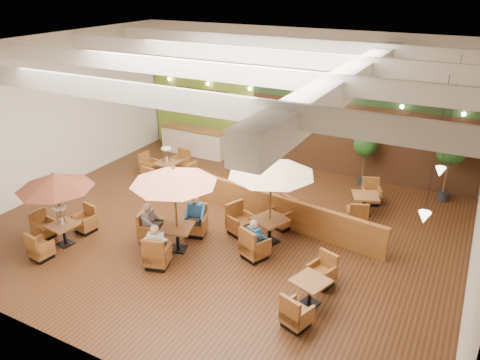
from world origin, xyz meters
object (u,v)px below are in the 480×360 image
Objects in this scene: table_0 at (56,193)px; table_4 at (310,293)px; table_2 at (269,182)px; diner_4 at (255,236)px; topiary_2 at (451,152)px; topiary_1 at (365,147)px; table_1 at (173,190)px; booth_divider at (276,210)px; diner_2 at (150,219)px; diner_0 at (156,242)px; diner_3 at (255,235)px; table_5 at (364,205)px; service_counter at (194,141)px; diner_1 at (195,212)px; topiary_0 at (253,125)px; table_3 at (167,169)px.

table_4 is at bearing 13.26° from table_0.
table_2 reaches higher than diner_4.
topiary_2 is (9.56, 8.38, 0.12)m from table_0.
topiary_1 is at bearing 180.00° from topiary_2.
table_0 is 0.86× the size of table_1.
diner_2 is at bearing -128.10° from booth_divider.
diner_0 reaches higher than diner_3.
service_counter is at bearing 142.08° from table_5.
diner_0 is 1.36m from diner_2.
table_1 is at bearing -61.01° from service_counter.
service_counter is 7.95m from table_1.
diner_2 reaches higher than service_counter.
table_2 is 2.49m from diner_1.
table_1 is at bearing -144.22° from diner_3.
topiary_0 is at bearing 136.47° from diner_3.
table_4 is at bearing -11.50° from diner_4.
booth_divider is at bearing 144.53° from table_4.
table_4 is (2.12, -2.16, -1.61)m from table_2.
topiary_0 is (2.09, 8.38, -0.01)m from table_0.
table_3 is 1.01× the size of topiary_2.
table_1 is 6.52m from table_5.
diner_2 is 3.18m from diner_3.
table_1 reaches higher than booth_divider.
diner_3 is 1.06× the size of diner_4.
table_4 is 2.97× the size of diner_1.
topiary_1 is (4.60, 0.00, -0.16)m from topiary_0.
diner_1 reaches higher than diner_4.
table_4 is 1.22× the size of topiary_1.
booth_divider is 8.67× the size of diner_1.
topiary_0 reaches higher than table_3.
topiary_0 is at bearing 132.22° from booth_divider.
topiary_2 is (9.66, 3.04, 1.38)m from table_3.
diner_4 reaches higher than service_counter.
diner_3 is at bearing -101.92° from topiary_1.
table_3 is (-3.21, 4.02, -1.48)m from table_1.
table_1 reaches higher than table_0.
topiary_2 is at bearing -154.86° from diner_1.
topiary_1 is 2.53× the size of diner_2.
table_1 is 3.24× the size of diner_1.
service_counter is 2.90m from table_3.
diner_4 is at bearing -63.12° from table_2.
table_0 is at bearing -128.58° from topiary_1.
diner_0 reaches higher than table_5.
table_5 is at bearing -156.96° from diner_1.
table_0 reaches higher than diner_0.
table_1 reaches higher than diner_3.
service_counter is 1.28× the size of table_0.
diner_0 is at bearing -149.47° from table_5.
topiary_0 reaches higher than diner_0.
table_1 is 3.48× the size of diner_3.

